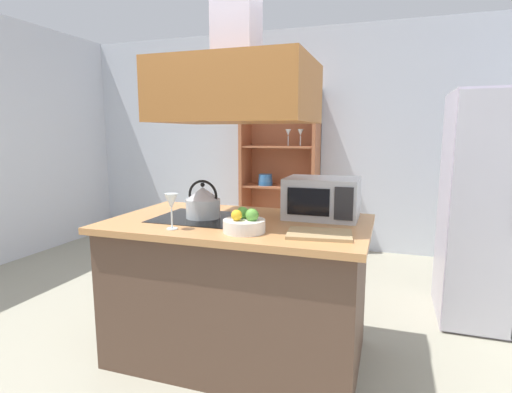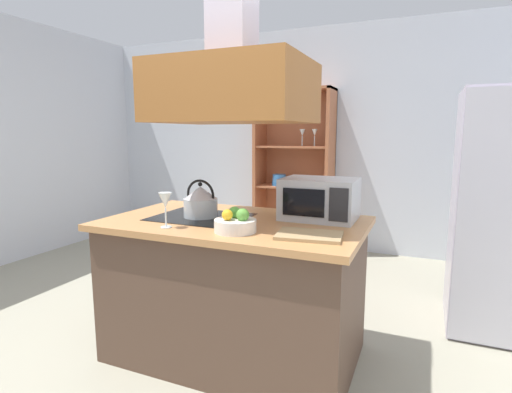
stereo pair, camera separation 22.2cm
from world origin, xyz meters
name	(u,v)px [view 1 (the left image)]	position (x,y,z in m)	size (l,w,h in m)	color
ground_plane	(194,369)	(0.00, 0.00, 0.00)	(7.80, 7.80, 0.00)	gray
wall_back	(301,140)	(0.00, 3.00, 1.35)	(6.00, 0.12, 2.70)	silver
kitchen_island	(239,288)	(0.20, 0.25, 0.45)	(1.61, 0.96, 0.90)	#50392C
range_hood	(237,74)	(0.20, 0.25, 1.79)	(0.90, 0.70, 1.20)	#9D5F2B
refrigerator	(509,210)	(1.94, 1.35, 0.87)	(0.90, 0.77, 1.75)	#BDB3C8
dish_cabinet	(280,179)	(-0.21, 2.78, 0.88)	(0.94, 0.40, 1.96)	#AB5F3B
kettle	(203,202)	(-0.04, 0.25, 1.00)	(0.22, 0.22, 0.24)	silver
cutting_board	(319,234)	(0.75, 0.04, 0.91)	(0.34, 0.24, 0.02)	#A38559
microwave	(322,198)	(0.68, 0.50, 1.03)	(0.46, 0.35, 0.26)	#B7BABF
wine_glass_on_counter	(171,203)	(-0.07, -0.08, 1.05)	(0.08, 0.08, 0.21)	silver
fruit_bowl	(244,224)	(0.34, -0.01, 0.95)	(0.24, 0.24, 0.14)	silver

